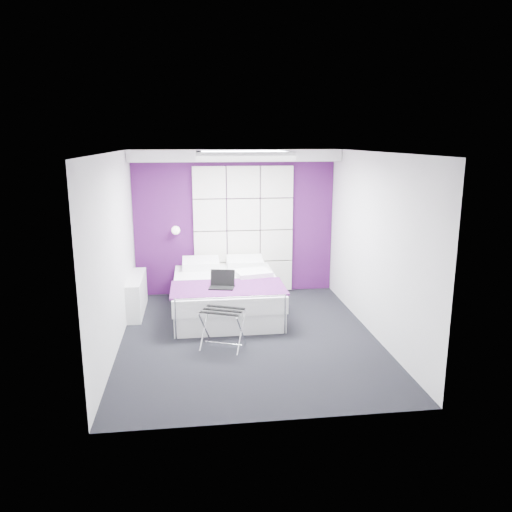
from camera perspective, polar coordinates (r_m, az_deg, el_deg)
The scene contains 15 objects.
floor at distance 7.24m, azimuth -0.83°, elevation -9.26°, with size 4.40×4.40×0.00m, color black.
ceiling at distance 6.70m, azimuth -0.91°, elevation 11.77°, with size 4.40×4.40×0.00m, color white.
wall_back at distance 9.00m, azimuth -2.44°, elevation 3.82°, with size 3.60×3.60×0.00m, color silver.
wall_left at distance 6.89m, azimuth -15.90°, elevation 0.40°, with size 4.40×4.40×0.00m, color silver.
wall_right at distance 7.27m, azimuth 13.37°, elevation 1.20°, with size 4.40×4.40×0.00m, color silver.
accent_wall at distance 8.99m, azimuth -2.43°, elevation 3.81°, with size 3.58×0.02×2.58m, color #44114B.
soffit at distance 8.64m, azimuth -2.37°, elevation 11.42°, with size 3.58×0.50×0.20m, color white.
headboard at distance 8.98m, azimuth -1.44°, elevation 2.96°, with size 1.80×0.08×2.30m, color silver, non-canonical shape.
skylight at distance 7.29m, azimuth -1.44°, elevation 11.49°, with size 1.36×0.86×0.12m, color white, non-canonical shape.
wall_lamp at distance 8.85m, azimuth -9.15°, elevation 2.97°, with size 0.15×0.15×0.15m, color white.
radiator at distance 8.38m, azimuth -13.46°, elevation -4.29°, with size 0.22×1.20×0.60m, color white.
bed at distance 8.15m, azimuth -3.45°, elevation -4.37°, with size 1.72×2.08×0.73m.
nightstand at distance 8.97m, azimuth -7.32°, elevation -1.64°, with size 0.40×0.31×0.04m, color white.
luggage_rack at distance 6.83m, azimuth -3.81°, elevation -8.30°, with size 0.55×0.40×0.54m.
laptop at distance 7.55m, azimuth -3.97°, elevation -3.12°, with size 0.37×0.26×0.26m.
Camera 1 is at (-0.74, -6.65, 2.77)m, focal length 35.00 mm.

